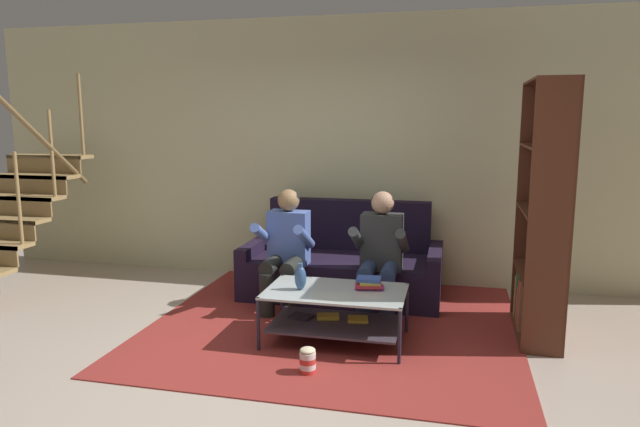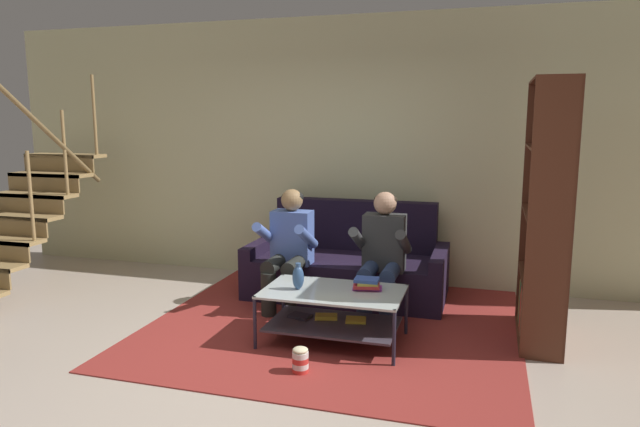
# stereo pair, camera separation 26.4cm
# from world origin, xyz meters

# --- Properties ---
(ground) EXTENTS (16.80, 16.80, 0.00)m
(ground) POSITION_xyz_m (0.00, 0.00, 0.00)
(ground) COLOR #BDAC9C
(back_partition) EXTENTS (8.40, 0.12, 2.90)m
(back_partition) POSITION_xyz_m (0.00, 2.46, 1.45)
(back_partition) COLOR beige
(back_partition) RESTS_ON ground
(staircase_run) EXTENTS (0.96, 1.82, 2.32)m
(staircase_run) POSITION_xyz_m (-3.23, 1.07, 0.82)
(staircase_run) COLOR #A0814F
(staircase_run) RESTS_ON ground
(couch) EXTENTS (1.99, 0.95, 0.95)m
(couch) POSITION_xyz_m (0.17, 1.85, 0.30)
(couch) COLOR black
(couch) RESTS_ON ground
(person_seated_left) EXTENTS (0.50, 0.58, 1.14)m
(person_seated_left) POSITION_xyz_m (-0.28, 1.28, 0.62)
(person_seated_left) COLOR #252723
(person_seated_left) RESTS_ON ground
(person_seated_right) EXTENTS (0.50, 0.58, 1.15)m
(person_seated_right) POSITION_xyz_m (0.62, 1.28, 0.63)
(person_seated_right) COLOR navy
(person_seated_right) RESTS_ON ground
(coffee_table) EXTENTS (1.13, 0.68, 0.44)m
(coffee_table) POSITION_xyz_m (0.35, 0.58, 0.29)
(coffee_table) COLOR silver
(coffee_table) RESTS_ON ground
(area_rug) EXTENTS (3.17, 3.21, 0.01)m
(area_rug) POSITION_xyz_m (0.26, 1.08, 0.01)
(area_rug) COLOR maroon
(area_rug) RESTS_ON ground
(vase) EXTENTS (0.09, 0.09, 0.22)m
(vase) POSITION_xyz_m (0.07, 0.52, 0.54)
(vase) COLOR #335485
(vase) RESTS_ON coffee_table
(book_stack) EXTENTS (0.25, 0.20, 0.09)m
(book_stack) POSITION_xyz_m (0.61, 0.68, 0.48)
(book_stack) COLOR purple
(book_stack) RESTS_ON coffee_table
(bookshelf) EXTENTS (0.33, 0.97, 2.12)m
(bookshelf) POSITION_xyz_m (2.01, 1.19, 0.82)
(bookshelf) COLOR #532A1A
(bookshelf) RESTS_ON ground
(popcorn_tub) EXTENTS (0.12, 0.12, 0.20)m
(popcorn_tub) POSITION_xyz_m (0.28, -0.06, 0.10)
(popcorn_tub) COLOR red
(popcorn_tub) RESTS_ON ground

